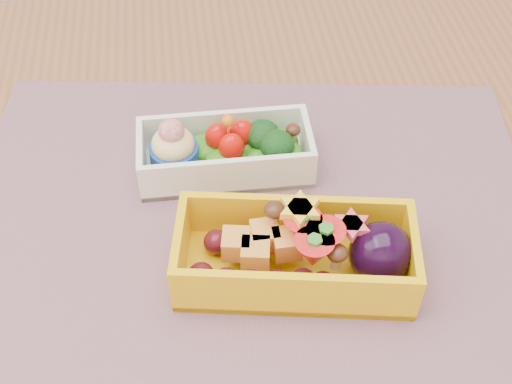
{
  "coord_description": "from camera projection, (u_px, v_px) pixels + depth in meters",
  "views": [
    {
      "loc": [
        -0.02,
        -0.39,
        1.22
      ],
      "look_at": [
        0.03,
        0.0,
        0.79
      ],
      "focal_mm": 48.11,
      "sensor_mm": 36.0,
      "label": 1
    }
  ],
  "objects": [
    {
      "name": "table",
      "position": [
        224.0,
        290.0,
        0.69
      ],
      "size": [
        1.2,
        0.8,
        0.75
      ],
      "color": "brown",
      "rests_on": "ground"
    },
    {
      "name": "bento_yellow",
      "position": [
        301.0,
        254.0,
        0.55
      ],
      "size": [
        0.21,
        0.12,
        0.06
      ],
      "rotation": [
        0.0,
        0.0,
        -0.17
      ],
      "color": "yellow",
      "rests_on": "placemat"
    },
    {
      "name": "placemat",
      "position": [
        248.0,
        226.0,
        0.61
      ],
      "size": [
        0.57,
        0.47,
        0.0
      ],
      "primitive_type": "cube",
      "rotation": [
        0.0,
        0.0,
        -0.15
      ],
      "color": "#8C6066",
      "rests_on": "table"
    },
    {
      "name": "bento_white",
      "position": [
        224.0,
        152.0,
        0.64
      ],
      "size": [
        0.16,
        0.07,
        0.07
      ],
      "rotation": [
        0.0,
        0.0,
        -0.01
      ],
      "color": "white",
      "rests_on": "placemat"
    }
  ]
}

